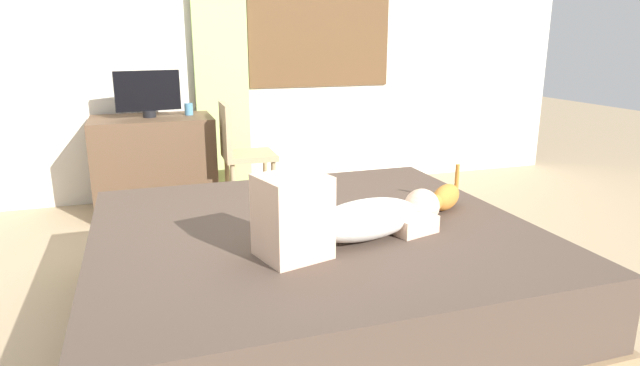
% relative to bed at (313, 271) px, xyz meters
% --- Properties ---
extents(ground_plane, '(16.00, 16.00, 0.00)m').
position_rel_bed_xyz_m(ground_plane, '(0.04, 0.09, -0.23)').
color(ground_plane, tan).
extents(back_wall_with_window, '(6.40, 0.14, 2.90)m').
position_rel_bed_xyz_m(back_wall_with_window, '(0.06, 2.39, 1.22)').
color(back_wall_with_window, silver).
rests_on(back_wall_with_window, ground).
extents(bed, '(2.08, 1.93, 0.47)m').
position_rel_bed_xyz_m(bed, '(0.00, 0.00, 0.00)').
color(bed, '#997A56').
rests_on(bed, ground).
extents(person_lying, '(0.94, 0.47, 0.34)m').
position_rel_bed_xyz_m(person_lying, '(0.08, -0.25, 0.35)').
color(person_lying, silver).
rests_on(person_lying, bed).
extents(cat, '(0.30, 0.26, 0.21)m').
position_rel_bed_xyz_m(cat, '(0.71, 0.02, 0.30)').
color(cat, '#C67A2D').
rests_on(cat, bed).
extents(desk, '(0.90, 0.56, 0.74)m').
position_rel_bed_xyz_m(desk, '(-0.66, 1.99, 0.14)').
color(desk, brown).
rests_on(desk, ground).
extents(tv_monitor, '(0.48, 0.10, 0.35)m').
position_rel_bed_xyz_m(tv_monitor, '(-0.67, 1.99, 0.69)').
color(tv_monitor, black).
rests_on(tv_monitor, desk).
extents(cup, '(0.06, 0.06, 0.09)m').
position_rel_bed_xyz_m(cup, '(-0.38, 2.02, 0.56)').
color(cup, teal).
rests_on(cup, desk).
extents(chair_by_desk, '(0.39, 0.39, 0.86)m').
position_rel_bed_xyz_m(chair_by_desk, '(-0.05, 1.67, 0.28)').
color(chair_by_desk, tan).
rests_on(chair_by_desk, ground).
extents(curtain_left, '(0.44, 0.06, 2.37)m').
position_rel_bed_xyz_m(curtain_left, '(-0.07, 2.27, 0.96)').
color(curtain_left, '#ADCC75').
rests_on(curtain_left, ground).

